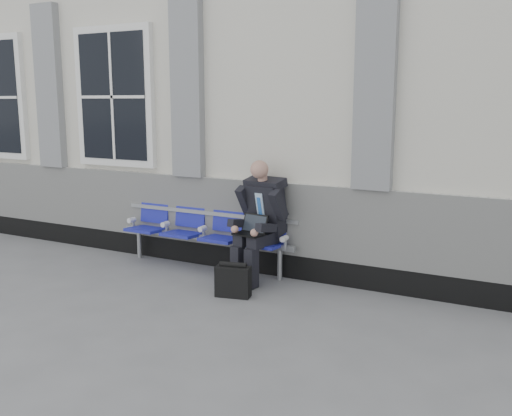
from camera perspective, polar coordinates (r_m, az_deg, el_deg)
The scene contains 5 objects.
ground at distance 7.97m, azimuth -22.11°, elevation -6.13°, with size 70.00×70.00×0.00m, color slate.
station_building at distance 10.24m, azimuth -7.92°, elevation 10.71°, with size 14.40×4.40×4.49m.
bench at distance 7.55m, azimuth -5.08°, elevation -1.95°, with size 2.60×0.47×0.91m.
businessman at distance 6.95m, azimuth 0.39°, elevation -0.91°, with size 0.65×0.87×1.50m.
briefcase at distance 6.52m, azimuth -2.30°, elevation -7.28°, with size 0.42×0.25×0.41m.
Camera 1 is at (5.92, -4.87, 2.19)m, focal length 40.00 mm.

